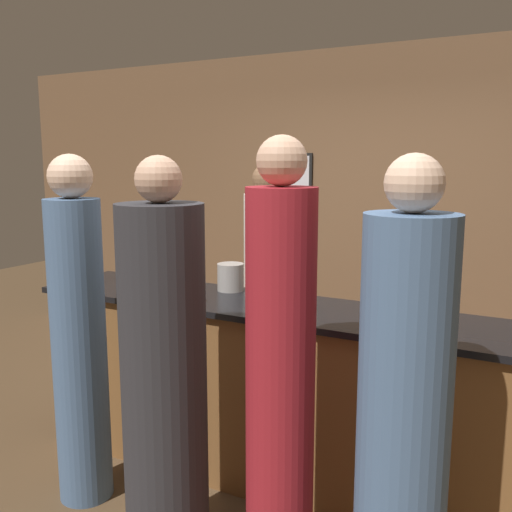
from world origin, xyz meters
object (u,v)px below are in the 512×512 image
(bartender, at_px, (267,302))
(wine_bottle_0, at_px, (432,298))
(guest_3, at_px, (164,380))
(ice_bucket, at_px, (231,277))
(guest_1, at_px, (403,425))
(guest_2, at_px, (280,383))
(wine_bottle_1, at_px, (122,262))
(guest_0, at_px, (79,340))

(bartender, height_order, wine_bottle_0, bartender)
(guest_3, height_order, wine_bottle_0, guest_3)
(wine_bottle_0, bearing_deg, ice_bucket, 176.27)
(wine_bottle_0, bearing_deg, guest_1, -84.54)
(guest_2, distance_m, wine_bottle_1, 1.86)
(guest_3, bearing_deg, guest_1, 2.41)
(guest_0, bearing_deg, wine_bottle_0, 24.25)
(guest_2, bearing_deg, guest_1, -3.82)
(guest_3, distance_m, ice_bucket, 1.07)
(wine_bottle_1, bearing_deg, guest_1, -23.02)
(wine_bottle_1, bearing_deg, guest_2, -28.45)
(bartender, distance_m, guest_0, 1.45)
(guest_0, height_order, guest_2, guest_2)
(guest_2, relative_size, ice_bucket, 11.54)
(guest_1, relative_size, guest_3, 1.00)
(bartender, distance_m, wine_bottle_1, 1.05)
(guest_3, height_order, wine_bottle_1, guest_3)
(guest_0, xyz_separation_m, wine_bottle_0, (1.69, 0.76, 0.26))
(guest_3, relative_size, wine_bottle_1, 6.64)
(guest_3, bearing_deg, wine_bottle_1, 138.21)
(bartender, height_order, ice_bucket, bartender)
(guest_1, height_order, guest_3, guest_1)
(guest_0, xyz_separation_m, ice_bucket, (0.45, 0.84, 0.23))
(guest_0, height_order, guest_1, guest_0)
(bartender, distance_m, wine_bottle_0, 1.44)
(bartender, bearing_deg, guest_3, 99.69)
(bartender, height_order, guest_1, guest_1)
(wine_bottle_1, bearing_deg, ice_bucket, 3.25)
(guest_3, xyz_separation_m, wine_bottle_0, (1.00, 0.93, 0.30))
(guest_2, relative_size, wine_bottle_0, 6.54)
(guest_1, bearing_deg, guest_2, 176.18)
(guest_2, distance_m, ice_bucket, 1.24)
(guest_0, height_order, ice_bucket, guest_0)
(bartender, relative_size, guest_2, 0.94)
(guest_2, bearing_deg, guest_0, 176.06)
(wine_bottle_1, distance_m, ice_bucket, 0.84)
(guest_0, distance_m, guest_2, 1.25)
(guest_0, bearing_deg, ice_bucket, 61.78)
(guest_2, relative_size, wine_bottle_1, 6.91)
(guest_1, relative_size, guest_2, 0.96)
(guest_2, xyz_separation_m, ice_bucket, (-0.79, 0.93, 0.21))
(guest_0, distance_m, guest_3, 0.72)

